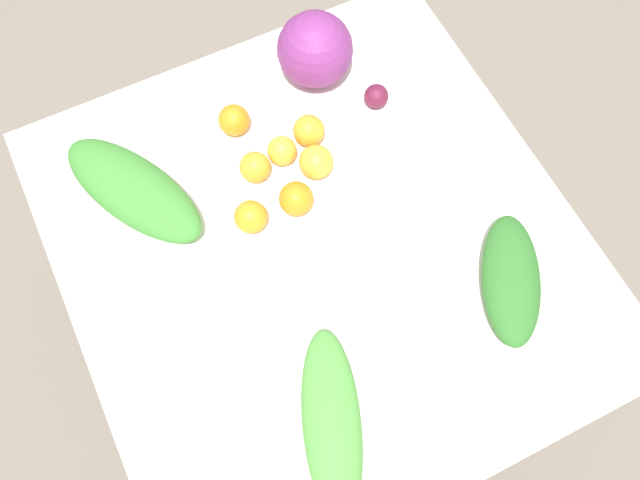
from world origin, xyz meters
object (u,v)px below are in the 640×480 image
orange_0 (309,131)px  orange_3 (234,120)px  orange_6 (316,162)px  greens_bunch_beet_tops (511,279)px  beet_root (376,96)px  greens_bunch_chard (332,421)px  orange_4 (251,217)px  cabbage_purple (315,49)px  orange_1 (255,167)px  greens_bunch_dandelion (133,190)px  orange_2 (296,199)px  orange_5 (282,151)px

orange_0 → orange_3: bearing=-125.6°
orange_6 → greens_bunch_beet_tops: bearing=29.3°
greens_bunch_beet_tops → beet_root: 0.53m
greens_bunch_chard → orange_4: orange_4 is taller
cabbage_purple → orange_1: bearing=-51.5°
cabbage_purple → greens_bunch_beet_tops: size_ratio=0.61×
greens_bunch_dandelion → orange_6: greens_bunch_dandelion is taller
orange_4 → orange_0: bearing=124.3°
beet_root → orange_1: size_ratio=0.82×
orange_4 → orange_6: 0.19m
beet_root → orange_4: bearing=-67.6°
greens_bunch_beet_tops → orange_6: size_ratio=3.78×
orange_1 → greens_bunch_chard: bearing=-9.4°
orange_1 → orange_0: bearing=102.2°
greens_bunch_dandelion → orange_3: greens_bunch_dandelion is taller
greens_bunch_dandelion → beet_root: greens_bunch_dandelion is taller
orange_0 → cabbage_purple: bearing=149.6°
orange_0 → orange_4: bearing=-55.7°
beet_root → cabbage_purple: bearing=-147.5°
greens_bunch_beet_tops → orange_1: bearing=-142.4°
greens_bunch_dandelion → orange_4: size_ratio=5.13×
greens_bunch_beet_tops → orange_4: size_ratio=4.01×
cabbage_purple → beet_root: (0.14, 0.09, -0.06)m
greens_bunch_dandelion → orange_3: size_ratio=5.14×
orange_3 → orange_4: bearing=-15.1°
greens_bunch_dandelion → orange_2: (0.17, 0.31, -0.00)m
greens_bunch_dandelion → orange_0: (0.03, 0.41, -0.01)m
beet_root → orange_6: bearing=-63.7°
greens_bunch_dandelion → orange_3: 0.28m
beet_root → orange_5: size_ratio=0.86×
orange_3 → greens_bunch_dandelion: bearing=-75.0°
greens_bunch_beet_tops → beet_root: (-0.53, -0.03, -0.01)m
orange_2 → orange_0: bearing=145.2°
greens_bunch_beet_tops → orange_4: (-0.37, -0.42, 0.00)m
orange_3 → orange_0: bearing=54.4°
cabbage_purple → orange_5: bearing=-43.5°
cabbage_purple → orange_6: 0.27m
greens_bunch_beet_tops → orange_6: bearing=-150.7°
orange_4 → orange_5: orange_4 is taller
beet_root → orange_0: 0.19m
cabbage_purple → orange_6: size_ratio=2.30×
orange_1 → orange_2: bearing=22.7°
greens_bunch_dandelion → orange_3: bearing=105.0°
cabbage_purple → orange_3: (0.06, -0.24, -0.05)m
greens_bunch_beet_tops → beet_root: greens_bunch_beet_tops is taller
greens_bunch_dandelion → orange_1: size_ratio=5.34×
orange_0 → orange_5: bearing=-75.6°
greens_bunch_dandelion → orange_6: (0.11, 0.39, -0.00)m
orange_4 → orange_1: bearing=151.9°
beet_root → greens_bunch_beet_tops: bearing=3.6°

